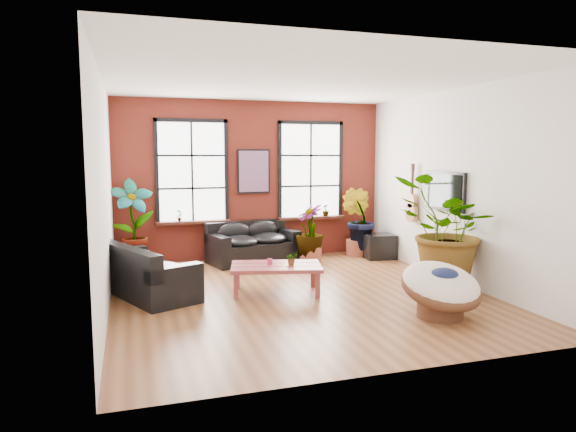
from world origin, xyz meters
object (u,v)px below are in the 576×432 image
at_px(sofa_back, 252,244).
at_px(coffee_table, 276,268).
at_px(sofa_left, 143,272).
at_px(papasan_chair, 441,287).

xyz_separation_m(sofa_back, coffee_table, (-0.20, -2.61, 0.03)).
height_order(sofa_back, sofa_left, sofa_back).
bearing_deg(papasan_chair, coffee_table, 133.02).
xyz_separation_m(sofa_back, sofa_left, (-2.34, -2.08, -0.01)).
distance_m(sofa_back, coffee_table, 2.62).
distance_m(sofa_back, sofa_left, 3.13).
bearing_deg(coffee_table, sofa_left, 179.56).
bearing_deg(sofa_back, sofa_left, -152.28).
bearing_deg(coffee_table, papasan_chair, -32.48).
xyz_separation_m(sofa_left, papasan_chair, (4.04, -2.48, 0.05)).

